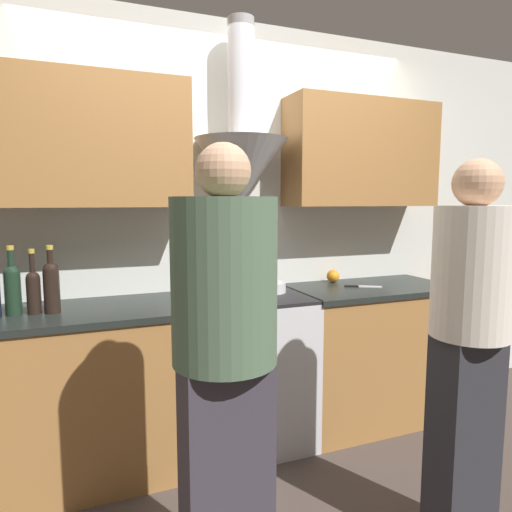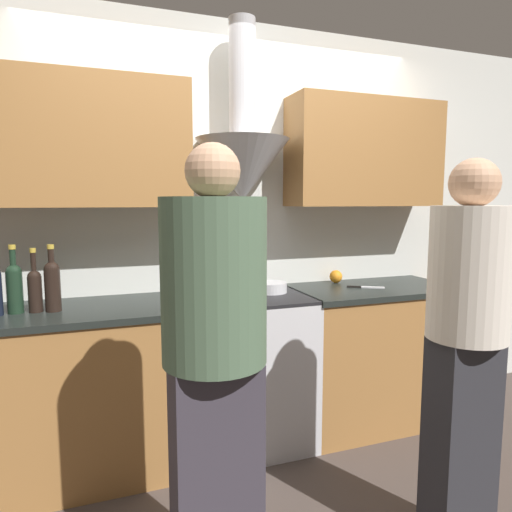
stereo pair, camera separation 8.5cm
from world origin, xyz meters
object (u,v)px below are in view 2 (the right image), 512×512
(stock_pot, at_px, (227,286))
(person_foreground_right, at_px, (465,342))
(wine_bottle_3, at_px, (35,288))
(wine_bottle_2, at_px, (14,286))
(orange_fruit, at_px, (336,276))
(stove_range, at_px, (250,369))
(mixing_bowl, at_px, (271,287))
(wine_bottle_4, at_px, (52,283))
(person_foreground_left, at_px, (215,365))

(stock_pot, distance_m, person_foreground_right, 1.31)
(person_foreground_right, bearing_deg, wine_bottle_3, 146.36)
(wine_bottle_2, relative_size, orange_fruit, 3.92)
(stove_range, bearing_deg, mixing_bowl, 17.72)
(wine_bottle_4, xyz_separation_m, orange_fruit, (1.78, 0.23, -0.10))
(stock_pot, bearing_deg, person_foreground_right, -58.65)
(mixing_bowl, bearing_deg, person_foreground_right, -72.40)
(wine_bottle_4, bearing_deg, stock_pot, 0.11)
(person_foreground_right, bearing_deg, mixing_bowl, 107.60)
(stove_range, relative_size, mixing_bowl, 4.59)
(wine_bottle_2, xyz_separation_m, person_foreground_right, (1.78, -1.14, -0.15))
(orange_fruit, xyz_separation_m, person_foreground_right, (-0.17, -1.34, -0.05))
(wine_bottle_3, distance_m, mixing_bowl, 1.32)
(orange_fruit, bearing_deg, person_foreground_left, -133.34)
(wine_bottle_4, xyz_separation_m, stock_pot, (0.93, 0.00, -0.07))
(stove_range, distance_m, orange_fruit, 0.88)
(wine_bottle_4, bearing_deg, person_foreground_left, -60.81)
(stock_pot, relative_size, orange_fruit, 2.46)
(person_foreground_right, bearing_deg, orange_fruit, 82.78)
(stove_range, relative_size, wine_bottle_4, 2.68)
(person_foreground_left, distance_m, person_foreground_right, 1.03)
(wine_bottle_3, relative_size, orange_fruit, 3.71)
(wine_bottle_3, bearing_deg, wine_bottle_4, -7.78)
(wine_bottle_4, bearing_deg, mixing_bowl, 3.49)
(wine_bottle_2, height_order, mixing_bowl, wine_bottle_2)
(stove_range, relative_size, person_foreground_left, 0.55)
(orange_fruit, relative_size, person_foreground_right, 0.05)
(orange_fruit, height_order, person_foreground_right, person_foreground_right)
(mixing_bowl, distance_m, person_foreground_left, 1.29)
(orange_fruit, bearing_deg, wine_bottle_3, -173.28)
(stock_pot, height_order, person_foreground_left, person_foreground_left)
(wine_bottle_2, bearing_deg, wine_bottle_4, -7.13)
(stove_range, xyz_separation_m, person_foreground_right, (0.53, -1.14, 0.45))
(stove_range, distance_m, person_foreground_right, 1.34)
(person_foreground_left, relative_size, person_foreground_right, 1.01)
(wine_bottle_3, xyz_separation_m, orange_fruit, (1.86, 0.22, -0.08))
(stove_range, height_order, wine_bottle_4, wine_bottle_4)
(wine_bottle_2, bearing_deg, mixing_bowl, 2.16)
(stove_range, xyz_separation_m, wine_bottle_2, (-1.26, -0.00, 0.60))
(wine_bottle_3, bearing_deg, mixing_bowl, 2.78)
(wine_bottle_2, relative_size, mixing_bowl, 1.73)
(stove_range, height_order, stock_pot, stock_pot)
(wine_bottle_4, xyz_separation_m, person_foreground_left, (0.58, -1.04, -0.14))
(stove_range, relative_size, wine_bottle_2, 2.66)
(mixing_bowl, bearing_deg, wine_bottle_3, -177.22)
(wine_bottle_3, bearing_deg, orange_fruit, 6.72)
(wine_bottle_4, xyz_separation_m, person_foreground_right, (1.61, -1.11, -0.15))
(stove_range, xyz_separation_m, wine_bottle_4, (-1.08, -0.03, 0.60))
(mixing_bowl, relative_size, person_foreground_right, 0.12)
(person_foreground_left, bearing_deg, wine_bottle_2, 125.52)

